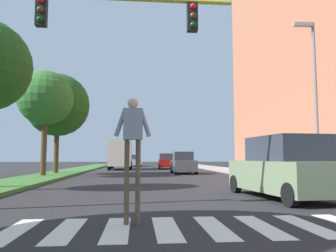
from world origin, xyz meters
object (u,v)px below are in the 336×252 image
suv_crossing (284,169)px  truck_box_delivery (121,154)px  tree_far (46,98)px  street_lamp_right (314,86)px  sedan_distant (167,162)px  sedan_midblock (183,163)px  sedan_far_horizon (135,161)px  tree_distant (58,105)px  traffic_light_gantry (36,41)px  pedestrian_performer (133,139)px

suv_crossing → truck_box_delivery: size_ratio=0.77×
tree_far → truck_box_delivery: 15.19m
street_lamp_right → sedan_distant: 24.11m
sedan_midblock → sedan_far_horizon: size_ratio=0.93×
sedan_midblock → truck_box_delivery: bearing=119.7°
tree_distant → sedan_distant: size_ratio=1.71×
traffic_light_gantry → sedan_distant: bearing=78.5°
traffic_light_gantry → suv_crossing: (7.34, 1.74, -3.37)m
sedan_distant → truck_box_delivery: size_ratio=0.71×
pedestrian_performer → sedan_distant: size_ratio=0.57×
tree_far → pedestrian_performer: size_ratio=2.75×
sedan_far_horizon → tree_distant: bearing=-103.7°
sedan_midblock → sedan_distant: bearing=91.9°
tree_distant → street_lamp_right: tree_distant is taller
street_lamp_right → sedan_distant: (-4.84, 23.31, -3.79)m
traffic_light_gantry → pedestrian_performer: (2.55, -2.00, -2.63)m
sedan_distant → sedan_far_horizon: bearing=108.0°
sedan_midblock → sedan_distant: (-0.37, 11.11, -0.01)m
suv_crossing → sedan_distant: 27.53m
suv_crossing → sedan_midblock: suv_crossing is taller
tree_far → street_lamp_right: 16.14m
tree_far → truck_box_delivery: size_ratio=1.10×
sedan_distant → street_lamp_right: bearing=-78.3°
street_lamp_right → tree_distant: bearing=141.6°
pedestrian_performer → sedan_distant: 31.43m
tree_distant → sedan_far_horizon: tree_distant is taller
tree_far → pedestrian_performer: bearing=-69.1°
sedan_distant → sedan_far_horizon: size_ratio=0.94×
street_lamp_right → truck_box_delivery: (-9.95, 21.81, -2.96)m
pedestrian_performer → suv_crossing: bearing=38.0°
traffic_light_gantry → pedestrian_performer: traffic_light_gantry is taller
tree_far → pedestrian_performer: tree_far is taller
sedan_distant → truck_box_delivery: truck_box_delivery is taller
tree_distant → traffic_light_gantry: bearing=-78.6°
sedan_midblock → pedestrian_performer: bearing=-100.6°
sedan_far_horizon → truck_box_delivery: (-1.40, -12.93, 0.86)m
traffic_light_gantry → sedan_far_horizon: traffic_light_gantry is taller
traffic_light_gantry → truck_box_delivery: bearing=88.3°
sedan_distant → truck_box_delivery: 5.39m
sedan_far_horizon → truck_box_delivery: truck_box_delivery is taller
tree_distant → sedan_midblock: (9.79, 0.88, -4.48)m
sedan_far_horizon → suv_crossing: bearing=-82.5°
pedestrian_performer → sedan_distant: bearing=83.8°
suv_crossing → sedan_midblock: size_ratio=1.10×
tree_far → suv_crossing: tree_far is taller
tree_far → street_lamp_right: (14.19, -7.66, -0.56)m
sedan_far_horizon → truck_box_delivery: 13.04m
tree_distant → sedan_distant: bearing=51.8°
tree_far → tree_distant: 3.67m
street_lamp_right → truck_box_delivery: street_lamp_right is taller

